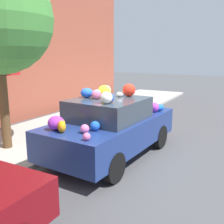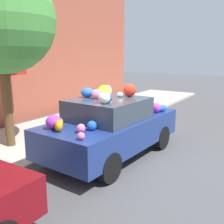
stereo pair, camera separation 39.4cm
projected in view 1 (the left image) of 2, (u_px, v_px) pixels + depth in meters
name	position (u px, v px, depth m)	size (l,w,h in m)	color
ground_plane	(110.00, 155.00, 6.83)	(60.00, 60.00, 0.00)	#4C4C4F
sidewalk_curb	(34.00, 138.00, 8.10)	(24.00, 3.20, 0.11)	#B2ADA3
fire_hydrant	(90.00, 118.00, 8.97)	(0.20, 0.20, 0.70)	#B2B2B7
art_car	(111.00, 126.00, 6.61)	(4.02, 2.01, 1.84)	navy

